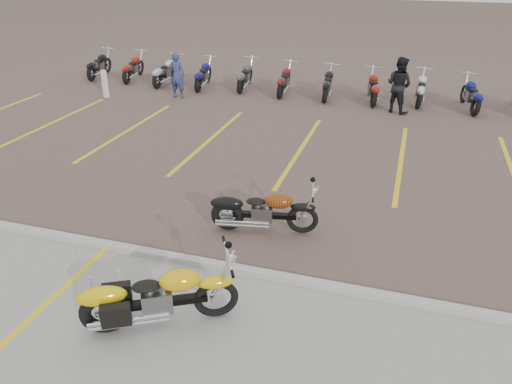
% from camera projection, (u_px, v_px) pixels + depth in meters
% --- Properties ---
extents(ground, '(100.00, 100.00, 0.00)m').
position_uv_depth(ground, '(257.00, 217.00, 10.38)').
color(ground, brown).
rests_on(ground, ground).
extents(concrete_apron, '(60.00, 5.00, 0.01)m').
position_uv_depth(concrete_apron, '(155.00, 375.00, 6.53)').
color(concrete_apron, '#9E9B93').
rests_on(concrete_apron, ground).
extents(curb, '(60.00, 0.18, 0.12)m').
position_uv_depth(curb, '(223.00, 267.00, 8.65)').
color(curb, '#ADAAA3').
rests_on(curb, ground).
extents(parking_stripes, '(38.00, 5.50, 0.01)m').
position_uv_depth(parking_stripes, '(300.00, 150.00, 13.81)').
color(parking_stripes, yellow).
rests_on(parking_stripes, ground).
extents(apron_stripe, '(0.12, 5.00, 0.00)m').
position_uv_depth(apron_stripe, '(11.00, 337.00, 7.15)').
color(apron_stripe, yellow).
rests_on(apron_stripe, concrete_apron).
extents(yellow_cruiser, '(2.08, 1.24, 0.95)m').
position_uv_depth(yellow_cruiser, '(156.00, 299.00, 7.21)').
color(yellow_cruiser, black).
rests_on(yellow_cruiser, ground).
extents(flame_cruiser, '(2.08, 0.54, 0.87)m').
position_uv_depth(flame_cruiser, '(262.00, 212.00, 9.67)').
color(flame_cruiser, black).
rests_on(flame_cruiser, ground).
extents(person_a, '(0.61, 0.40, 1.66)m').
position_uv_depth(person_a, '(177.00, 75.00, 18.25)').
color(person_a, navy).
rests_on(person_a, ground).
extents(person_b, '(1.13, 1.05, 1.85)m').
position_uv_depth(person_b, '(399.00, 85.00, 16.58)').
color(person_b, black).
rests_on(person_b, ground).
extents(bollard, '(0.18, 0.18, 1.00)m').
position_uv_depth(bollard, '(105.00, 84.00, 18.44)').
color(bollard, silver).
rests_on(bollard, ground).
extents(bg_bike_row, '(18.98, 2.05, 1.10)m').
position_uv_depth(bg_bike_row, '(306.00, 80.00, 18.77)').
color(bg_bike_row, black).
rests_on(bg_bike_row, ground).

